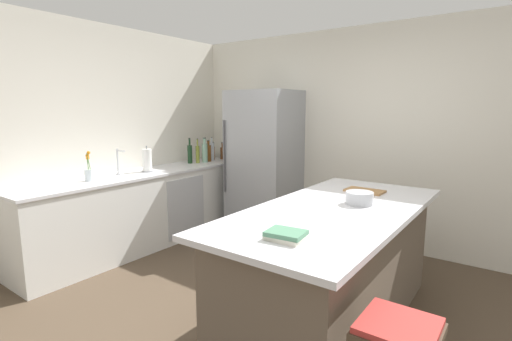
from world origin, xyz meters
The scene contains 19 objects.
ground_plane centered at (0.00, 0.00, 0.00)m, with size 7.20×7.20×0.00m, color #4C3D2D.
wall_rear centered at (0.00, 2.25, 1.30)m, with size 6.00×0.10×2.60m, color silver.
wall_left centered at (-2.45, 0.00, 1.30)m, with size 0.10×6.00×2.60m, color silver.
counter_run_left centered at (-2.09, 0.60, 0.45)m, with size 0.66×3.04×0.90m.
kitchen_island centered at (0.48, 0.37, 0.46)m, with size 1.04×2.27×0.92m.
refrigerator centered at (-1.21, 1.85, 0.94)m, with size 0.83×0.72×1.88m.
sink_faucet centered at (-2.13, 0.30, 1.06)m, with size 0.15×0.05×0.30m.
flower_vase centered at (-2.08, -0.09, 0.99)m, with size 0.09×0.09×0.32m.
paper_towel_roll centered at (-2.06, 0.64, 1.03)m, with size 0.14×0.14×0.31m.
syrup_bottle centered at (-2.07, 2.01, 1.00)m, with size 0.06×0.06×0.25m.
vinegar_bottle centered at (-2.16, 1.90, 1.00)m, with size 0.05×0.05×0.26m.
soda_bottle centered at (-2.09, 1.80, 1.04)m, with size 0.07×0.07×0.34m.
whiskey_bottle centered at (-2.07, 1.71, 1.02)m, with size 0.07×0.07×0.30m.
gin_bottle centered at (-2.06, 1.62, 1.04)m, with size 0.08×0.08×0.35m.
olive_oil_bottle centered at (-2.09, 1.52, 1.03)m, with size 0.05×0.05×0.34m.
wine_bottle centered at (-2.16, 1.43, 1.04)m, with size 0.07×0.07×0.35m.
cookbook_stack centered at (0.54, -0.44, 0.94)m, with size 0.23×0.19×0.05m.
mixing_bowl centered at (0.58, 0.57, 0.97)m, with size 0.21×0.21×0.10m.
cutting_board centered at (0.46, 1.03, 0.92)m, with size 0.33×0.21×0.02m.
Camera 1 is at (1.60, -2.18, 1.65)m, focal length 26.29 mm.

